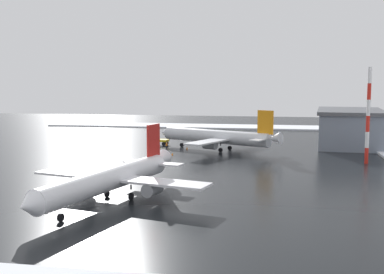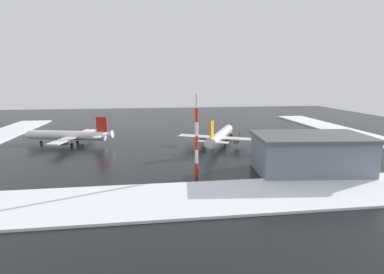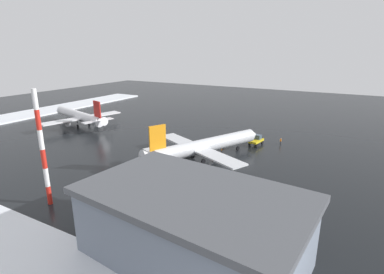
% 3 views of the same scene
% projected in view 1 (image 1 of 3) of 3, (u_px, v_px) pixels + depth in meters
% --- Properties ---
extents(ground_plane, '(240.00, 240.00, 0.00)m').
position_uv_depth(ground_plane, '(175.00, 158.00, 98.64)').
color(ground_plane, black).
extents(snow_bank_right, '(14.00, 116.00, 0.48)m').
position_uv_depth(snow_bank_right, '(216.00, 126.00, 164.15)').
color(snow_bank_right, white).
rests_on(snow_bank_right, ground_plane).
extents(airplane_foreground_jet, '(25.51, 30.01, 9.50)m').
position_uv_depth(airplane_foreground_jet, '(218.00, 137.00, 108.45)').
color(airplane_foreground_jet, silver).
rests_on(airplane_foreground_jet, ground_plane).
extents(airplane_far_rear, '(30.59, 25.68, 9.21)m').
position_uv_depth(airplane_far_rear, '(111.00, 179.00, 62.18)').
color(airplane_far_rear, white).
rests_on(airplane_far_rear, ground_plane).
extents(pushback_tug, '(2.90, 4.88, 2.50)m').
position_uv_depth(pushback_tug, '(158.00, 140.00, 118.20)').
color(pushback_tug, gold).
rests_on(pushback_tug, ground_plane).
extents(ground_crew_by_nose_gear, '(0.36, 0.36, 1.71)m').
position_uv_depth(ground_crew_by_nose_gear, '(167.00, 145.00, 110.24)').
color(ground_crew_by_nose_gear, black).
rests_on(ground_crew_by_nose_gear, ground_plane).
extents(ground_crew_mid_apron, '(0.36, 0.36, 1.71)m').
position_uv_depth(ground_crew_mid_apron, '(151.00, 138.00, 124.00)').
color(ground_crew_mid_apron, black).
rests_on(ground_crew_mid_apron, ground_plane).
extents(antenna_mast, '(0.70, 0.70, 18.25)m').
position_uv_depth(antenna_mast, '(368.00, 116.00, 90.44)').
color(antenna_mast, red).
rests_on(antenna_mast, ground_plane).
extents(cargo_hangar, '(26.37, 17.41, 8.80)m').
position_uv_depth(cargo_hangar, '(349.00, 127.00, 116.51)').
color(cargo_hangar, slate).
rests_on(cargo_hangar, ground_plane).
extents(traffic_cone_near_nose, '(0.36, 0.36, 0.55)m').
position_uv_depth(traffic_cone_near_nose, '(187.00, 148.00, 110.96)').
color(traffic_cone_near_nose, orange).
rests_on(traffic_cone_near_nose, ground_plane).
extents(traffic_cone_mid_line, '(0.36, 0.36, 0.55)m').
position_uv_depth(traffic_cone_mid_line, '(172.00, 154.00, 101.93)').
color(traffic_cone_mid_line, orange).
rests_on(traffic_cone_mid_line, ground_plane).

